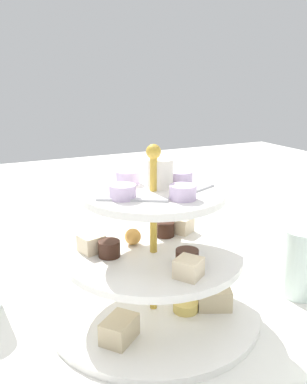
% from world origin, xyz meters
% --- Properties ---
extents(ground_plane, '(2.40, 2.40, 0.00)m').
position_xyz_m(ground_plane, '(0.00, 0.00, 0.00)').
color(ground_plane, silver).
extents(tiered_serving_stand, '(0.30, 0.30, 0.25)m').
position_xyz_m(tiered_serving_stand, '(0.00, 0.00, 0.08)').
color(tiered_serving_stand, white).
rests_on(tiered_serving_stand, ground_plane).
extents(butter_knife_left, '(0.16, 0.08, 0.00)m').
position_xyz_m(butter_knife_left, '(0.10, 0.30, 0.00)').
color(butter_knife_left, silver).
rests_on(butter_knife_left, ground_plane).
extents(water_glass_mid_back, '(0.06, 0.06, 0.11)m').
position_xyz_m(water_glass_mid_back, '(0.23, -0.05, 0.05)').
color(water_glass_mid_back, silver).
rests_on(water_glass_mid_back, ground_plane).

